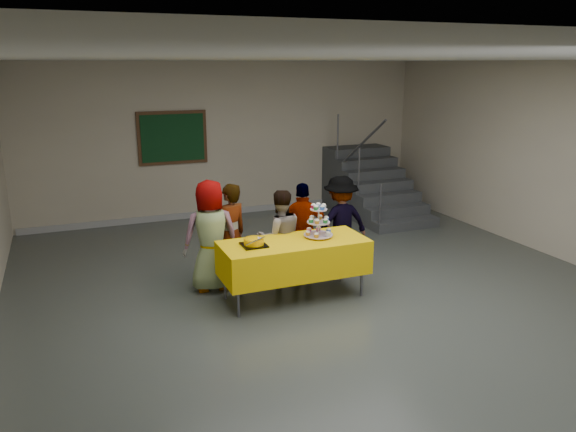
% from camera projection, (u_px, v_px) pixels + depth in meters
% --- Properties ---
extents(room_shell, '(10.00, 10.04, 3.02)m').
position_uv_depth(room_shell, '(349.00, 138.00, 6.38)').
color(room_shell, '#4C514C').
rests_on(room_shell, ground).
extents(bake_table, '(1.88, 0.78, 0.77)m').
position_uv_depth(bake_table, '(294.00, 257.00, 7.18)').
color(bake_table, '#595960').
rests_on(bake_table, ground).
extents(cupcake_stand, '(0.38, 0.38, 0.44)m').
position_uv_depth(cupcake_stand, '(318.00, 223.00, 7.25)').
color(cupcake_stand, silver).
rests_on(cupcake_stand, bake_table).
extents(bear_cake, '(0.32, 0.36, 0.12)m').
position_uv_depth(bear_cake, '(254.00, 241.00, 6.92)').
color(bear_cake, black).
rests_on(bear_cake, bake_table).
extents(schoolchild_a, '(0.76, 0.51, 1.50)m').
position_uv_depth(schoolchild_a, '(211.00, 236.00, 7.40)').
color(schoolchild_a, slate).
rests_on(schoolchild_a, ground).
extents(schoolchild_b, '(0.60, 0.50, 1.41)m').
position_uv_depth(schoolchild_b, '(231.00, 234.00, 7.62)').
color(schoolchild_b, slate).
rests_on(schoolchild_b, ground).
extents(schoolchild_c, '(0.69, 0.57, 1.32)m').
position_uv_depth(schoolchild_c, '(280.00, 237.00, 7.63)').
color(schoolchild_c, slate).
rests_on(schoolchild_c, ground).
extents(schoolchild_d, '(0.85, 0.56, 1.34)m').
position_uv_depth(schoolchild_d, '(303.00, 229.00, 7.96)').
color(schoolchild_d, slate).
rests_on(schoolchild_d, ground).
extents(schoolchild_e, '(0.92, 0.56, 1.39)m').
position_uv_depth(schoolchild_e, '(340.00, 223.00, 8.22)').
color(schoolchild_e, slate).
rests_on(schoolchild_e, ground).
extents(staircase, '(1.30, 2.40, 2.04)m').
position_uv_depth(staircase, '(369.00, 188.00, 11.46)').
color(staircase, '#424447').
rests_on(staircase, ground).
extents(noticeboard, '(1.30, 0.05, 1.00)m').
position_uv_depth(noticeboard, '(173.00, 138.00, 10.55)').
color(noticeboard, '#472B16').
rests_on(noticeboard, ground).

